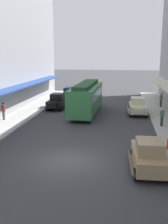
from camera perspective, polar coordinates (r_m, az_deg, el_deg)
ground_plane at (r=16.24m, az=-3.28°, el=-10.80°), size 200.00×200.00×0.00m
parked_car_0 at (r=31.56m, az=-6.01°, el=2.45°), size 2.15×4.26×1.84m
parked_car_1 at (r=37.24m, az=-3.27°, el=4.04°), size 2.27×4.31×1.84m
parked_car_2 at (r=28.96m, az=11.79°, el=1.35°), size 2.24×4.30×1.84m
parked_car_3 at (r=15.12m, az=14.17°, el=-9.12°), size 2.31×4.32×1.84m
streetcar at (r=28.48m, az=0.54°, el=3.39°), size 2.70×9.65×3.46m
pedestrian_0 at (r=24.11m, az=16.88°, el=-1.05°), size 0.36×0.24×1.64m
pedestrian_1 at (r=33.18m, az=16.70°, el=2.60°), size 0.36×0.28×1.67m
pedestrian_4 at (r=26.55m, az=-17.41°, el=0.18°), size 0.36×0.28×1.67m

